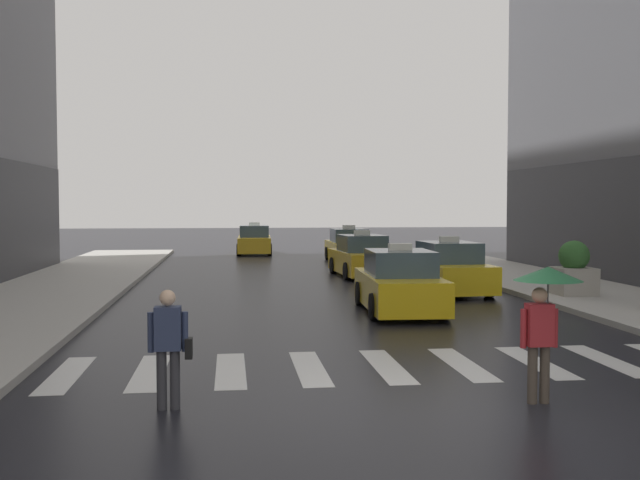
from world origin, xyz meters
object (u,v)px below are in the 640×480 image
(pedestrian_with_handbag, at_px, (169,342))
(planter_mid_block, at_px, (574,270))
(taxi_second, at_px, (448,270))
(pedestrian_with_umbrella, at_px, (545,297))
(taxi_third, at_px, (361,258))
(taxi_fourth, at_px, (349,247))
(taxi_lead, at_px, (399,284))
(taxi_fifth, at_px, (254,241))

(pedestrian_with_handbag, distance_m, planter_mid_block, 15.23)
(taxi_second, relative_size, pedestrian_with_umbrella, 2.37)
(taxi_second, relative_size, taxi_third, 0.99)
(taxi_fourth, relative_size, planter_mid_block, 2.84)
(pedestrian_with_umbrella, relative_size, pedestrian_with_handbag, 1.18)
(taxi_fourth, xyz_separation_m, pedestrian_with_handbag, (-6.61, -25.83, 0.21))
(taxi_third, relative_size, pedestrian_with_umbrella, 2.38)
(planter_mid_block, bearing_deg, taxi_lead, -161.70)
(taxi_fourth, bearing_deg, planter_mid_block, -74.19)
(taxi_third, height_order, pedestrian_with_umbrella, pedestrian_with_umbrella)
(pedestrian_with_umbrella, height_order, pedestrian_with_handbag, pedestrian_with_umbrella)
(pedestrian_with_handbag, height_order, planter_mid_block, planter_mid_block)
(pedestrian_with_handbag, bearing_deg, taxi_second, 58.81)
(taxi_fourth, bearing_deg, taxi_third, -95.16)
(taxi_third, bearing_deg, taxi_fifth, 105.29)
(pedestrian_with_umbrella, height_order, planter_mid_block, pedestrian_with_umbrella)
(taxi_third, bearing_deg, pedestrian_with_handbag, -107.86)
(pedestrian_with_handbag, bearing_deg, taxi_third, 72.14)
(planter_mid_block, bearing_deg, taxi_third, 122.40)
(taxi_third, relative_size, planter_mid_block, 2.89)
(planter_mid_block, bearing_deg, taxi_fifth, 112.05)
(taxi_fifth, height_order, pedestrian_with_handbag, taxi_fifth)
(pedestrian_with_umbrella, bearing_deg, taxi_third, 87.84)
(taxi_fourth, bearing_deg, pedestrian_with_handbag, -104.36)
(taxi_second, height_order, taxi_third, same)
(taxi_lead, xyz_separation_m, taxi_fifth, (-3.02, 23.37, 0.00))
(taxi_second, height_order, planter_mid_block, taxi_second)
(taxi_third, bearing_deg, pedestrian_with_umbrella, -92.16)
(taxi_lead, bearing_deg, taxi_third, 85.78)
(taxi_lead, distance_m, pedestrian_with_umbrella, 9.08)
(taxi_fourth, distance_m, pedestrian_with_umbrella, 26.19)
(taxi_third, height_order, planter_mid_block, taxi_third)
(pedestrian_with_umbrella, bearing_deg, taxi_fifth, 95.33)
(taxi_fifth, relative_size, pedestrian_with_handbag, 2.79)
(taxi_fifth, height_order, planter_mid_block, taxi_fifth)
(taxi_lead, height_order, pedestrian_with_handbag, taxi_lead)
(taxi_fourth, bearing_deg, taxi_second, -85.02)
(taxi_fifth, distance_m, pedestrian_with_handbag, 32.19)
(taxi_fourth, relative_size, pedestrian_with_handbag, 2.75)
(taxi_second, height_order, pedestrian_with_handbag, taxi_second)
(taxi_second, height_order, taxi_fifth, same)
(planter_mid_block, bearing_deg, pedestrian_with_handbag, -135.80)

